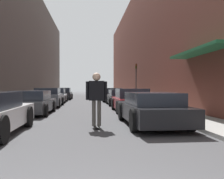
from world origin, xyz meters
TOP-DOWN VIEW (x-y plane):
  - ground at (0.00, 19.70)m, footprint 108.37×108.37m
  - curb_strip_left at (-4.57, 24.63)m, footprint 1.80×49.26m
  - curb_strip_right at (4.57, 24.63)m, footprint 1.80×49.26m
  - building_row_left at (-7.47, 24.63)m, footprint 4.90×49.26m
  - building_row_right at (7.47, 24.63)m, footprint 4.90×49.26m
  - parked_car_left_1 at (-2.55, 11.15)m, footprint 1.96×4.17m
  - parked_car_left_2 at (-2.53, 16.25)m, footprint 1.90×4.07m
  - parked_car_left_3 at (-2.60, 21.27)m, footprint 1.85×4.03m
  - parked_car_left_4 at (-2.53, 26.67)m, footprint 1.96×4.45m
  - parked_car_right_0 at (2.55, 7.02)m, footprint 1.96×4.66m
  - parked_car_right_1 at (2.68, 11.99)m, footprint 1.94×3.91m
  - parked_car_right_2 at (2.68, 17.13)m, footprint 1.87×4.23m
  - parked_car_right_3 at (2.57, 21.98)m, footprint 1.97×4.14m
  - skateboarder at (0.57, 6.52)m, footprint 0.70×0.78m
  - traffic_light at (4.92, 22.10)m, footprint 0.16×0.22m

SIDE VIEW (x-z plane):
  - ground at x=0.00m, z-range 0.00..0.00m
  - curb_strip_left at x=-4.57m, z-range 0.00..0.12m
  - curb_strip_right at x=4.57m, z-range 0.00..0.12m
  - parked_car_right_2 at x=2.68m, z-range -0.01..1.15m
  - parked_car_left_1 at x=-2.55m, z-range -0.02..1.16m
  - parked_car_right_0 at x=2.55m, z-range 0.00..1.17m
  - parked_car_left_3 at x=-2.60m, z-range -0.03..1.21m
  - parked_car_right_1 at x=2.68m, z-range -0.02..1.26m
  - parked_car_right_3 at x=2.57m, z-range -0.02..1.27m
  - parked_car_left_4 at x=-2.53m, z-range -0.03..1.28m
  - parked_car_left_2 at x=-2.53m, z-range -0.02..1.29m
  - skateboarder at x=0.57m, z-range 0.22..2.05m
  - traffic_light at x=4.92m, z-range 0.53..4.03m
  - building_row_right at x=7.47m, z-range 0.00..12.07m
  - building_row_left at x=-7.47m, z-range 0.00..12.51m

